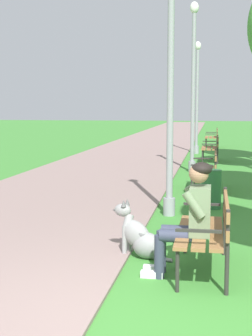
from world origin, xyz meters
TOP-DOWN VIEW (x-y plane):
  - ground_plane at (0.00, 0.00)m, footprint 120.00×120.00m
  - paved_path at (-2.32, 24.00)m, footprint 4.10×60.00m
  - park_bench_near at (0.69, 1.64)m, footprint 0.55×1.50m
  - park_bench_mid at (0.58, 7.25)m, footprint 0.55×1.50m
  - park_bench_far at (0.67, 13.16)m, footprint 0.55×1.50m
  - park_bench_furthest at (0.68, 19.17)m, footprint 0.55×1.50m
  - person_seated_on_near_bench at (0.48, 1.43)m, footprint 0.74×0.49m
  - dog_grey at (-0.15, 2.05)m, footprint 0.80×0.44m
  - lamp_post_near at (0.00, 4.51)m, footprint 0.24×0.24m
  - lamp_post_mid at (0.13, 10.39)m, footprint 0.24×0.24m
  - lamp_post_far at (0.05, 15.91)m, footprint 0.24×0.24m
  - litter_bin at (0.69, 5.26)m, footprint 0.36×0.36m

SIDE VIEW (x-z plane):
  - ground_plane at x=0.00m, z-range 0.00..0.00m
  - paved_path at x=-2.32m, z-range 0.00..0.04m
  - dog_grey at x=-0.15m, z-range -0.09..0.61m
  - litter_bin at x=0.69m, z-range 0.00..0.70m
  - park_bench_near at x=0.69m, z-range 0.09..0.94m
  - park_bench_mid at x=0.58m, z-range 0.09..0.94m
  - park_bench_far at x=0.67m, z-range 0.09..0.94m
  - park_bench_furthest at x=0.68m, z-range 0.09..0.94m
  - person_seated_on_near_bench at x=0.48m, z-range 0.06..1.31m
  - lamp_post_near at x=0.00m, z-range 0.07..4.16m
  - lamp_post_far at x=0.05m, z-range 0.07..4.33m
  - lamp_post_mid at x=0.13m, z-range 0.08..4.72m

